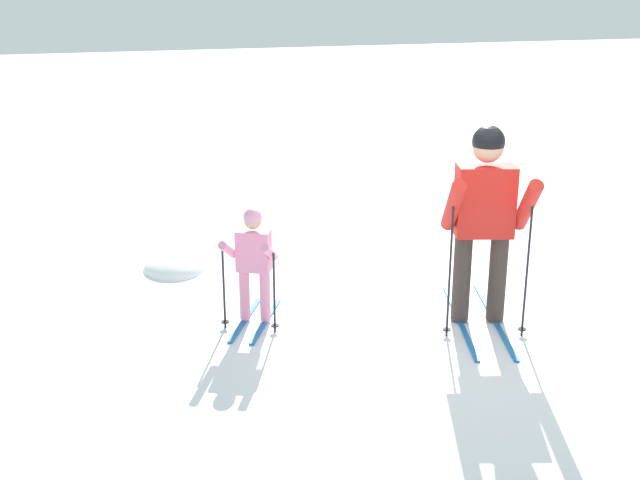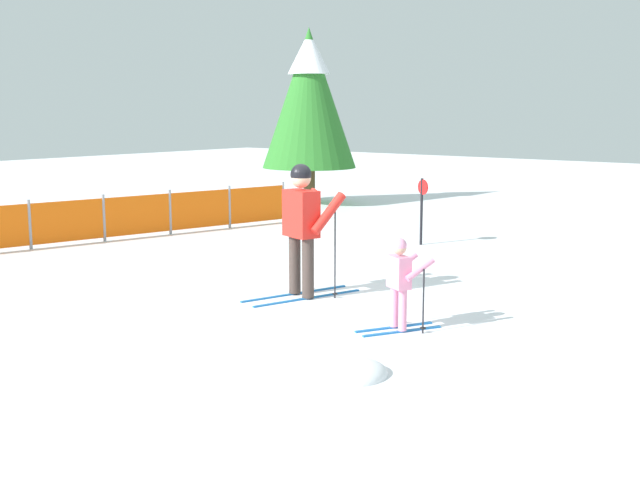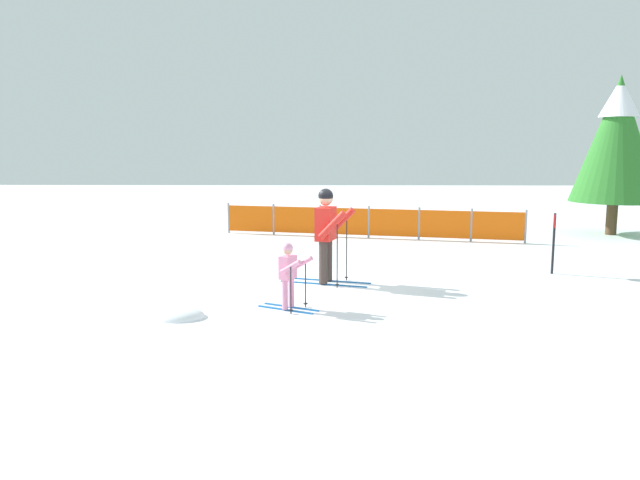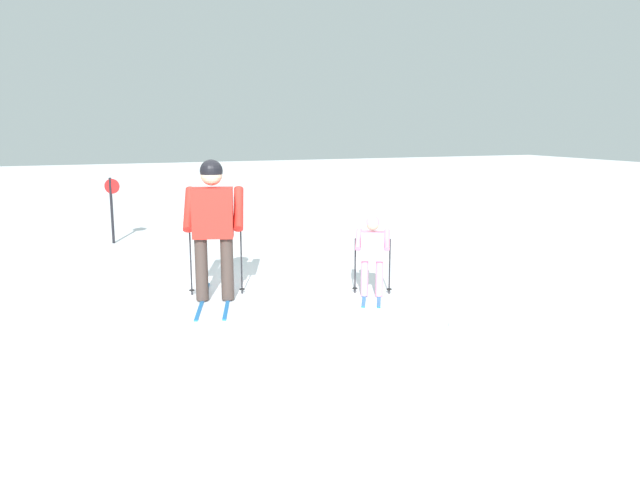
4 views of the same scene
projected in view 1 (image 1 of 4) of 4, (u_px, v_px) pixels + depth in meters
ground_plane at (452, 329)px, 7.16m from camera, size 60.00×60.00×0.00m
skier_adult at (485, 209)px, 6.98m from camera, size 1.74×0.92×1.80m
skier_child at (253, 257)px, 7.11m from camera, size 1.00×0.70×1.08m
snow_mound at (174, 269)px, 8.64m from camera, size 0.77×0.65×0.31m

